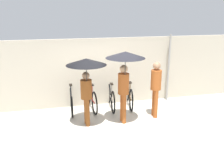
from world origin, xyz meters
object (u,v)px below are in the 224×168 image
object	(u,v)px
parked_bicycle_0	(71,101)
parked_bicycle_3	(129,95)
parked_bicycle_2	(111,97)
pedestrian_center	(125,66)
parked_bicycle_1	(91,97)
pedestrian_leading	(86,72)
pedestrian_trailing	(156,85)

from	to	relation	value
parked_bicycle_0	parked_bicycle_3	distance (m)	2.00
parked_bicycle_2	parked_bicycle_3	world-z (taller)	parked_bicycle_2
parked_bicycle_3	pedestrian_center	size ratio (longest dim) A/B	0.83
parked_bicycle_0	parked_bicycle_3	xyz separation A→B (m)	(2.00, 0.06, 0.03)
parked_bicycle_0	parked_bicycle_1	size ratio (longest dim) A/B	0.93
parked_bicycle_3	pedestrian_center	distance (m)	1.98
parked_bicycle_2	parked_bicycle_3	xyz separation A→B (m)	(0.67, 0.05, 0.00)
parked_bicycle_2	parked_bicycle_0	bearing A→B (deg)	96.06
pedestrian_leading	pedestrian_center	world-z (taller)	pedestrian_center
parked_bicycle_2	pedestrian_leading	bearing A→B (deg)	147.00
pedestrian_leading	pedestrian_center	size ratio (longest dim) A/B	0.93
pedestrian_trailing	parked_bicycle_0	bearing A→B (deg)	-16.85
pedestrian_leading	pedestrian_trailing	size ratio (longest dim) A/B	1.14
pedestrian_trailing	parked_bicycle_2	bearing A→B (deg)	-36.50
pedestrian_trailing	pedestrian_center	bearing A→B (deg)	18.71
parked_bicycle_1	parked_bicycle_3	size ratio (longest dim) A/B	1.01
pedestrian_leading	parked_bicycle_0	bearing A→B (deg)	-75.81
parked_bicycle_2	parked_bicycle_1	bearing A→B (deg)	90.43
pedestrian_leading	pedestrian_center	distance (m)	1.07
parked_bicycle_0	pedestrian_trailing	world-z (taller)	pedestrian_trailing
parked_bicycle_0	parked_bicycle_2	world-z (taller)	parked_bicycle_2
pedestrian_trailing	parked_bicycle_1	bearing A→B (deg)	-25.55
parked_bicycle_0	parked_bicycle_2	bearing A→B (deg)	-86.71
parked_bicycle_1	pedestrian_center	bearing A→B (deg)	-153.82
parked_bicycle_2	pedestrian_center	world-z (taller)	pedestrian_center
pedestrian_center	parked_bicycle_0	bearing A→B (deg)	-42.07
pedestrian_center	pedestrian_trailing	distance (m)	1.29
parked_bicycle_2	pedestrian_center	bearing A→B (deg)	-170.61
parked_bicycle_0	pedestrian_leading	bearing A→B (deg)	-160.88
parked_bicycle_3	pedestrian_leading	world-z (taller)	pedestrian_leading
parked_bicycle_3	pedestrian_leading	bearing A→B (deg)	138.05
parked_bicycle_2	pedestrian_center	xyz separation A→B (m)	(0.09, -1.30, 1.33)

